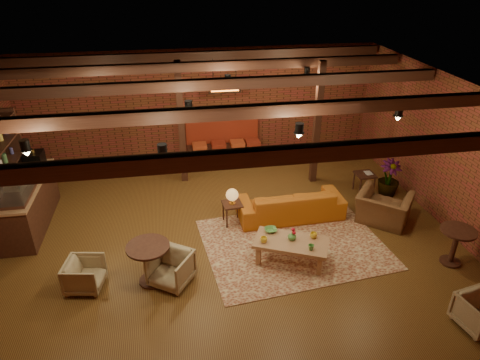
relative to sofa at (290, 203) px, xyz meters
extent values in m
plane|color=#442511|center=(-1.71, -0.36, -0.35)|extent=(10.00, 10.00, 0.00)
cube|color=black|center=(-1.71, -0.36, 2.85)|extent=(10.00, 8.00, 0.02)
cube|color=brown|center=(-1.71, 3.64, 1.25)|extent=(10.00, 0.02, 3.20)
cube|color=brown|center=(-1.71, -4.36, 1.25)|extent=(10.00, 0.02, 3.20)
cube|color=brown|center=(3.29, -0.36, 1.25)|extent=(0.02, 8.00, 3.20)
cylinder|color=black|center=(-1.71, 1.24, 2.50)|extent=(9.60, 0.12, 0.12)
cube|color=black|center=(-2.31, 2.24, 1.25)|extent=(0.16, 0.16, 3.20)
cube|color=black|center=(1.09, 1.64, 1.25)|extent=(0.16, 0.16, 3.20)
imported|color=#337F33|center=(-5.71, 0.84, 0.87)|extent=(0.35, 0.39, 0.30)
cube|color=orange|center=(-1.11, 2.74, 2.00)|extent=(0.86, 0.06, 0.30)
cube|color=maroon|center=(-0.21, -1.06, -0.34)|extent=(3.95, 3.18, 0.01)
imported|color=#A55417|center=(0.00, 0.00, 0.00)|extent=(2.43, 1.02, 0.70)
cube|color=#906243|center=(-0.43, -1.61, 0.10)|extent=(1.59, 1.24, 0.07)
cube|color=#906243|center=(-1.08, -1.59, -0.14)|extent=(0.09, 0.09, 0.42)
cube|color=#906243|center=(0.00, -2.08, -0.14)|extent=(0.09, 0.09, 0.42)
cube|color=#906243|center=(-0.87, -1.13, -0.14)|extent=(0.09, 0.09, 0.42)
cube|color=#906243|center=(0.21, -1.63, -0.14)|extent=(0.09, 0.09, 0.42)
imported|color=yellow|center=(-0.97, -1.55, 0.19)|extent=(0.19, 0.19, 0.11)
imported|color=#4B8B3F|center=(-0.14, -1.93, 0.19)|extent=(0.15, 0.15, 0.11)
imported|color=yellow|center=(0.02, -1.57, 0.19)|extent=(0.19, 0.19, 0.11)
imported|color=#4B8B3F|center=(-0.75, -1.21, 0.17)|extent=(0.33, 0.33, 0.06)
imported|color=#4B8B3F|center=(-0.41, -1.56, 0.21)|extent=(0.18, 0.18, 0.14)
sphere|color=red|center=(-0.41, -1.56, 0.34)|extent=(0.10, 0.10, 0.10)
cube|color=black|center=(-1.36, -0.05, 0.15)|extent=(0.46, 0.46, 0.04)
cylinder|color=black|center=(-1.36, -0.05, -0.11)|extent=(0.04, 0.04, 0.48)
cylinder|color=#A68237|center=(-1.36, -0.05, 0.18)|extent=(0.14, 0.14, 0.02)
cylinder|color=#A68237|center=(-1.36, -0.05, 0.25)|extent=(0.04, 0.04, 0.20)
sphere|color=orange|center=(-1.36, -0.05, 0.39)|extent=(0.28, 0.28, 0.28)
cylinder|color=black|center=(-3.14, -1.75, 0.44)|extent=(0.78, 0.78, 0.04)
cylinder|color=black|center=(-3.14, -1.75, 0.05)|extent=(0.11, 0.11, 0.76)
cylinder|color=black|center=(-3.14, -1.75, -0.33)|extent=(0.47, 0.47, 0.04)
imported|color=#BFB794|center=(-4.32, -1.71, -0.03)|extent=(0.69, 0.72, 0.65)
imported|color=#BFB794|center=(-2.77, -1.83, 0.00)|extent=(0.93, 0.92, 0.71)
imported|color=brown|center=(2.01, -0.57, 0.13)|extent=(1.32, 1.27, 0.97)
cube|color=black|center=(2.17, 0.82, 0.14)|extent=(0.48, 0.48, 0.04)
cylinder|color=black|center=(2.17, 0.82, -0.11)|extent=(0.04, 0.04, 0.47)
imported|color=black|center=(2.17, 0.82, 0.18)|extent=(0.18, 0.24, 0.02)
cylinder|color=black|center=(2.69, -2.18, 0.41)|extent=(0.66, 0.66, 0.04)
cylinder|color=black|center=(2.69, -2.18, 0.03)|extent=(0.10, 0.10, 0.73)
cylinder|color=black|center=(2.69, -2.18, -0.33)|extent=(0.40, 0.40, 0.04)
imported|color=#BFB794|center=(2.12, -3.74, -0.03)|extent=(0.73, 0.70, 0.65)
imported|color=#4C7F4C|center=(2.69, 0.55, 1.08)|extent=(1.62, 1.62, 2.87)
camera|label=1|loc=(-2.55, -8.12, 5.07)|focal=32.00mm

